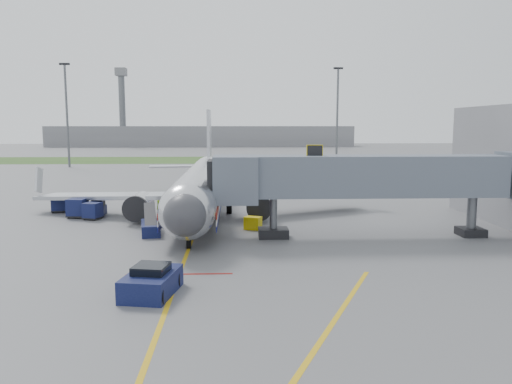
{
  "coord_description": "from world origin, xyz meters",
  "views": [
    {
      "loc": [
        3.15,
        -31.29,
        8.3
      ],
      "look_at": [
        4.78,
        6.77,
        3.2
      ],
      "focal_mm": 35.0,
      "sensor_mm": 36.0,
      "label": 1
    }
  ],
  "objects_px": {
    "airliner": "(201,186)",
    "ramp_worker": "(159,205)",
    "pushback_tug": "(151,282)",
    "baggage_tug": "(98,209)",
    "belt_loader": "(151,227)"
  },
  "relations": [
    {
      "from": "airliner",
      "to": "ramp_worker",
      "type": "distance_m",
      "value": 4.68
    },
    {
      "from": "ramp_worker",
      "to": "pushback_tug",
      "type": "bearing_deg",
      "value": -143.53
    },
    {
      "from": "baggage_tug",
      "to": "pushback_tug",
      "type": "bearing_deg",
      "value": -68.98
    },
    {
      "from": "belt_loader",
      "to": "ramp_worker",
      "type": "distance_m",
      "value": 9.56
    },
    {
      "from": "airliner",
      "to": "ramp_worker",
      "type": "height_order",
      "value": "airliner"
    },
    {
      "from": "pushback_tug",
      "to": "baggage_tug",
      "type": "xyz_separation_m",
      "value": [
        -8.5,
        22.1,
        0.03
      ]
    },
    {
      "from": "pushback_tug",
      "to": "ramp_worker",
      "type": "height_order",
      "value": "pushback_tug"
    },
    {
      "from": "baggage_tug",
      "to": "ramp_worker",
      "type": "distance_m",
      "value": 5.54
    },
    {
      "from": "airliner",
      "to": "pushback_tug",
      "type": "bearing_deg",
      "value": -92.54
    },
    {
      "from": "airliner",
      "to": "belt_loader",
      "type": "distance_m",
      "value": 9.38
    },
    {
      "from": "airliner",
      "to": "baggage_tug",
      "type": "relative_size",
      "value": 16.49
    },
    {
      "from": "pushback_tug",
      "to": "belt_loader",
      "type": "distance_m",
      "value": 14.23
    },
    {
      "from": "airliner",
      "to": "baggage_tug",
      "type": "bearing_deg",
      "value": -177.48
    },
    {
      "from": "airliner",
      "to": "baggage_tug",
      "type": "xyz_separation_m",
      "value": [
        -9.49,
        -0.42,
        -1.99
      ]
    },
    {
      "from": "airliner",
      "to": "pushback_tug",
      "type": "height_order",
      "value": "airliner"
    }
  ]
}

